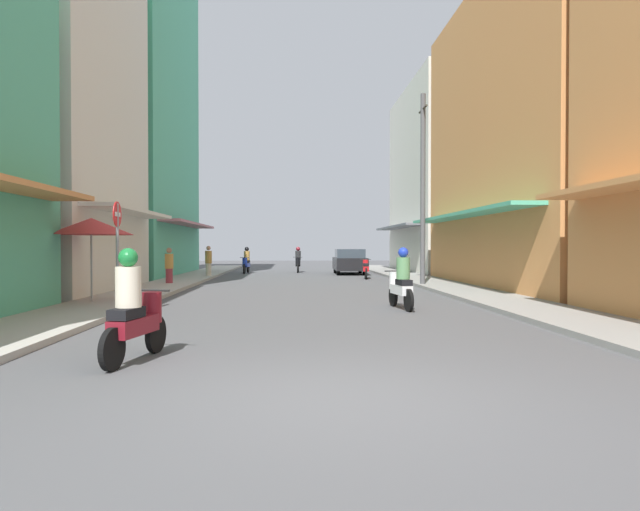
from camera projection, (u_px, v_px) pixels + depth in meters
The scene contains 18 objects.
ground_plane at pixel (305, 289), 20.86m from camera, with size 83.89×83.89×0.00m, color #4C4C4F.
sidewalk_left at pixel (158, 288), 20.59m from camera, with size 2.10×46.13×0.12m, color #ADA89E.
sidewalk_right at pixel (449, 287), 21.14m from camera, with size 2.10×46.13×0.12m, color gray.
building_left_mid at pixel (29, 91), 19.04m from camera, with size 7.05×8.13×13.91m.
building_left_far at pixel (124, 114), 29.78m from camera, with size 7.05×11.81×17.43m.
building_right_mid at pixel (552, 137), 21.39m from camera, with size 7.05×13.60×11.68m.
building_right_far at pixel (454, 181), 34.38m from camera, with size 7.05×11.34×11.38m.
motorbike_blue at pixel (246, 262), 33.07m from camera, with size 0.55×1.81×1.58m.
motorbike_maroon at pixel (135, 311), 7.69m from camera, with size 0.63×1.79×1.58m.
motorbike_black at pixel (298, 261), 34.27m from camera, with size 0.55×1.81×1.58m.
motorbike_red at pixel (366, 269), 27.55m from camera, with size 0.55×1.81×0.96m.
motorbike_white at pixel (401, 282), 14.15m from camera, with size 0.55×1.81×1.58m.
parked_car at pixel (350, 261), 32.24m from camera, with size 1.82×4.12×1.45m.
pedestrian_far at pixel (208, 262), 28.12m from camera, with size 0.34×0.34×1.63m.
pedestrian_midway at pixel (169, 267), 22.46m from camera, with size 0.34×0.34×1.55m.
vendor_umbrella at pixel (91, 226), 14.91m from camera, with size 2.19×2.19×2.37m.
utility_pole at pixel (423, 189), 21.91m from camera, with size 0.20×1.20×7.62m.
street_sign_no_entry at pixel (117, 241), 12.96m from camera, with size 0.07×0.60×2.65m.
Camera 1 is at (-0.49, -5.77, 1.60)m, focal length 31.19 mm.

